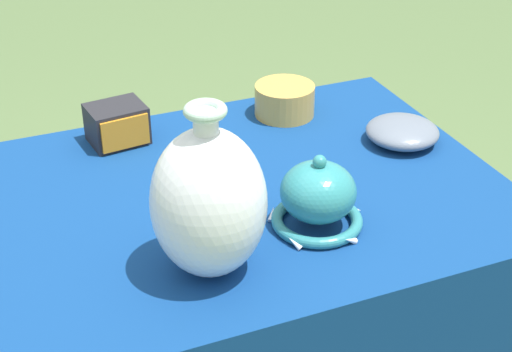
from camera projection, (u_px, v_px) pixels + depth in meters
name	position (u px, v px, depth m)	size (l,w,h in m)	color
display_table	(235.00, 230.00, 1.60)	(1.10, 0.80, 0.76)	brown
vase_tall_bulbous	(209.00, 202.00, 1.29)	(0.20, 0.20, 0.31)	white
vase_dome_bell	(318.00, 198.00, 1.45)	(0.18, 0.19, 0.15)	teal
mosaic_tile_box	(117.00, 124.00, 1.74)	(0.13, 0.12, 0.09)	#232328
bowl_shallow_slate	(402.00, 132.00, 1.75)	(0.16, 0.16, 0.05)	slate
pot_squat_ochre	(285.00, 100.00, 1.86)	(0.14, 0.14, 0.07)	gold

